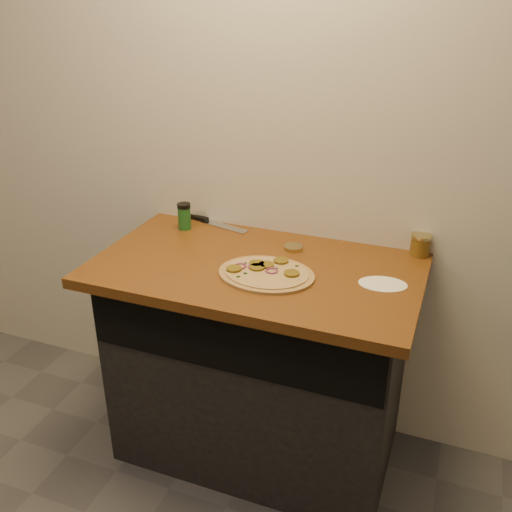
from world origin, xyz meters
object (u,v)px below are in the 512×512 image
at_px(pizza, 266,273).
at_px(spice_shaker, 184,216).
at_px(chefs_knife, 209,221).
at_px(salsa_jar, 420,245).

xyz_separation_m(pizza, spice_shaker, (-0.47, 0.28, 0.05)).
xyz_separation_m(chefs_knife, spice_shaker, (-0.07, -0.10, 0.05)).
relative_size(pizza, salsa_jar, 4.09).
distance_m(salsa_jar, spice_shaker, 0.96).
distance_m(pizza, chefs_knife, 0.55).
bearing_deg(chefs_knife, pizza, -43.16).
xyz_separation_m(pizza, salsa_jar, (0.49, 0.37, 0.03)).
bearing_deg(spice_shaker, chefs_knife, 54.70).
distance_m(pizza, spice_shaker, 0.55).
distance_m(chefs_knife, salsa_jar, 0.89).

